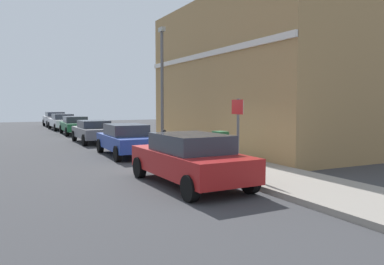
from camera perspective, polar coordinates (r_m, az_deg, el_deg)
ground at (r=13.25m, az=-1.33°, el=-5.68°), size 80.00×80.00×0.00m
sidewalk at (r=19.40m, az=-4.04°, el=-2.27°), size 2.75×30.00×0.15m
corner_building at (r=20.49m, az=11.23°, el=8.11°), size 7.62×12.72×7.36m
car_red at (r=10.85m, az=-0.33°, el=-3.83°), size 2.08×4.50×1.45m
car_blue at (r=17.17m, az=-9.73°, el=-0.98°), size 1.92×4.35×1.39m
car_grey at (r=23.19m, az=-14.41°, el=0.24°), size 1.88×4.22×1.31m
car_green at (r=29.88m, az=-16.94°, el=1.10°), size 1.90×4.37×1.34m
car_white at (r=35.42m, az=-18.68°, el=1.57°), size 1.97×4.53×1.39m
car_silver at (r=40.80m, az=-19.69°, el=1.93°), size 1.95×4.41×1.45m
utility_cabinet at (r=13.98m, az=4.21°, el=-2.34°), size 0.46×0.61×1.15m
bollard_near_cabinet at (r=15.50m, az=1.30°, el=-1.58°), size 0.14×0.14×1.04m
bollard_far_kerb at (r=16.47m, az=-4.11°, el=-1.24°), size 0.14×0.14×1.04m
street_sign at (r=11.65m, az=6.80°, el=1.14°), size 0.08×0.60×2.30m
lamppost at (r=18.43m, az=-4.46°, el=7.43°), size 0.20×0.44×5.72m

